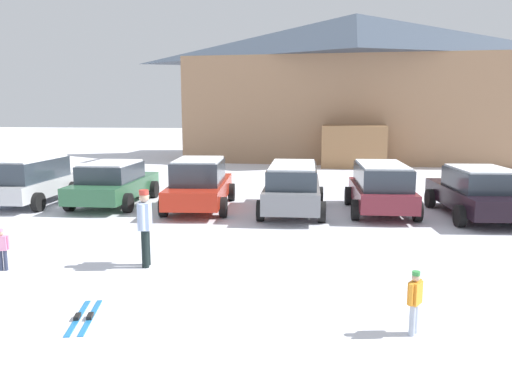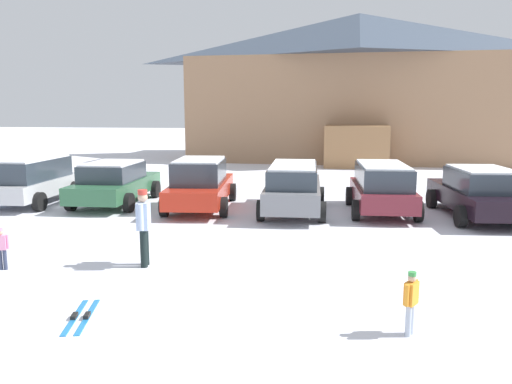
{
  "view_description": "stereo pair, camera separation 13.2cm",
  "coord_description": "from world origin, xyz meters",
  "px_view_note": "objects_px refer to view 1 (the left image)",
  "views": [
    {
      "loc": [
        2.71,
        -4.87,
        3.36
      ],
      "look_at": [
        0.95,
        8.82,
        1.04
      ],
      "focal_mm": 35.0,
      "sensor_mm": 36.0,
      "label": 1
    },
    {
      "loc": [
        2.84,
        -4.85,
        3.36
      ],
      "look_at": [
        0.95,
        8.82,
        1.04
      ],
      "focal_mm": 35.0,
      "sensor_mm": 36.0,
      "label": 2
    }
  ],
  "objects_px": {
    "parked_silver_wagon": "(30,179)",
    "parked_black_sedan": "(478,192)",
    "pair_of_skis": "(84,317)",
    "parked_maroon_van": "(381,186)",
    "parked_green_coupe": "(113,183)",
    "skier_adult_in_blue_parka": "(145,224)",
    "parked_red_sedan": "(200,184)",
    "ski_lodge": "(354,86)",
    "skier_child_in_orange_jacket": "(415,299)",
    "parked_grey_wagon": "(293,186)",
    "skier_child_in_pink_snowsuit": "(2,247)"
  },
  "relations": [
    {
      "from": "skier_child_in_orange_jacket",
      "to": "parked_silver_wagon",
      "type": "bearing_deg",
      "value": 142.22
    },
    {
      "from": "parked_green_coupe",
      "to": "skier_adult_in_blue_parka",
      "type": "bearing_deg",
      "value": -61.94
    },
    {
      "from": "parked_silver_wagon",
      "to": "parked_red_sedan",
      "type": "xyz_separation_m",
      "value": [
        6.11,
        0.0,
        -0.04
      ]
    },
    {
      "from": "pair_of_skis",
      "to": "parked_silver_wagon",
      "type": "bearing_deg",
      "value": 125.21
    },
    {
      "from": "parked_grey_wagon",
      "to": "skier_child_in_pink_snowsuit",
      "type": "relative_size",
      "value": 5.17
    },
    {
      "from": "skier_adult_in_blue_parka",
      "to": "parked_maroon_van",
      "type": "bearing_deg",
      "value": 48.47
    },
    {
      "from": "parked_red_sedan",
      "to": "parked_grey_wagon",
      "type": "height_order",
      "value": "parked_red_sedan"
    },
    {
      "from": "parked_red_sedan",
      "to": "parked_black_sedan",
      "type": "xyz_separation_m",
      "value": [
        8.92,
        -0.23,
        -0.05
      ]
    },
    {
      "from": "ski_lodge",
      "to": "parked_black_sedan",
      "type": "relative_size",
      "value": 4.66
    },
    {
      "from": "skier_adult_in_blue_parka",
      "to": "parked_green_coupe",
      "type": "bearing_deg",
      "value": 118.06
    },
    {
      "from": "skier_child_in_pink_snowsuit",
      "to": "skier_child_in_orange_jacket",
      "type": "bearing_deg",
      "value": -14.11
    },
    {
      "from": "ski_lodge",
      "to": "skier_child_in_pink_snowsuit",
      "type": "xyz_separation_m",
      "value": [
        -8.73,
        -25.51,
        -4.33
      ]
    },
    {
      "from": "parked_green_coupe",
      "to": "skier_child_in_pink_snowsuit",
      "type": "bearing_deg",
      "value": -84.73
    },
    {
      "from": "skier_child_in_orange_jacket",
      "to": "pair_of_skis",
      "type": "xyz_separation_m",
      "value": [
        -5.18,
        -0.08,
        -0.54
      ]
    },
    {
      "from": "ski_lodge",
      "to": "parked_maroon_van",
      "type": "bearing_deg",
      "value": -90.64
    },
    {
      "from": "parked_green_coupe",
      "to": "skier_child_in_orange_jacket",
      "type": "xyz_separation_m",
      "value": [
        8.66,
        -9.33,
        -0.22
      ]
    },
    {
      "from": "parked_black_sedan",
      "to": "skier_adult_in_blue_parka",
      "type": "height_order",
      "value": "skier_adult_in_blue_parka"
    },
    {
      "from": "parked_red_sedan",
      "to": "ski_lodge",
      "type": "bearing_deg",
      "value": 71.51
    },
    {
      "from": "parked_black_sedan",
      "to": "skier_child_in_pink_snowsuit",
      "type": "bearing_deg",
      "value": -149.54
    },
    {
      "from": "pair_of_skis",
      "to": "ski_lodge",
      "type": "bearing_deg",
      "value": 77.88
    },
    {
      "from": "ski_lodge",
      "to": "parked_green_coupe",
      "type": "height_order",
      "value": "ski_lodge"
    },
    {
      "from": "parked_black_sedan",
      "to": "skier_adult_in_blue_parka",
      "type": "xyz_separation_m",
      "value": [
        -8.57,
        -6.07,
        0.14
      ]
    },
    {
      "from": "skier_child_in_pink_snowsuit",
      "to": "parked_red_sedan",
      "type": "bearing_deg",
      "value": 70.02
    },
    {
      "from": "ski_lodge",
      "to": "skier_adult_in_blue_parka",
      "type": "relative_size",
      "value": 13.28
    },
    {
      "from": "skier_child_in_orange_jacket",
      "to": "pair_of_skis",
      "type": "height_order",
      "value": "skier_child_in_orange_jacket"
    },
    {
      "from": "parked_green_coupe",
      "to": "skier_child_in_pink_snowsuit",
      "type": "distance_m",
      "value": 7.36
    },
    {
      "from": "parked_green_coupe",
      "to": "parked_red_sedan",
      "type": "distance_m",
      "value": 3.23
    },
    {
      "from": "parked_green_coupe",
      "to": "ski_lodge",
      "type": "bearing_deg",
      "value": 62.65
    },
    {
      "from": "parked_red_sedan",
      "to": "parked_maroon_van",
      "type": "bearing_deg",
      "value": 0.75
    },
    {
      "from": "pair_of_skis",
      "to": "skier_adult_in_blue_parka",
      "type": "bearing_deg",
      "value": 88.51
    },
    {
      "from": "skier_child_in_orange_jacket",
      "to": "parked_green_coupe",
      "type": "bearing_deg",
      "value": 132.88
    },
    {
      "from": "ski_lodge",
      "to": "parked_black_sedan",
      "type": "bearing_deg",
      "value": -81.78
    },
    {
      "from": "parked_silver_wagon",
      "to": "parked_green_coupe",
      "type": "height_order",
      "value": "parked_silver_wagon"
    },
    {
      "from": "parked_grey_wagon",
      "to": "skier_adult_in_blue_parka",
      "type": "bearing_deg",
      "value": -114.84
    },
    {
      "from": "parked_maroon_van",
      "to": "parked_black_sedan",
      "type": "relative_size",
      "value": 0.87
    },
    {
      "from": "ski_lodge",
      "to": "skier_child_in_pink_snowsuit",
      "type": "bearing_deg",
      "value": -108.9
    },
    {
      "from": "parked_silver_wagon",
      "to": "parked_black_sedan",
      "type": "height_order",
      "value": "parked_silver_wagon"
    },
    {
      "from": "parked_green_coupe",
      "to": "pair_of_skis",
      "type": "xyz_separation_m",
      "value": [
        3.48,
        -9.41,
        -0.76
      ]
    },
    {
      "from": "pair_of_skis",
      "to": "parked_maroon_van",
      "type": "bearing_deg",
      "value": 57.91
    },
    {
      "from": "skier_child_in_orange_jacket",
      "to": "skier_child_in_pink_snowsuit",
      "type": "xyz_separation_m",
      "value": [
        -7.99,
        2.01,
        -0.05
      ]
    },
    {
      "from": "parked_black_sedan",
      "to": "parked_grey_wagon",
      "type": "bearing_deg",
      "value": -179.94
    },
    {
      "from": "parked_red_sedan",
      "to": "pair_of_skis",
      "type": "bearing_deg",
      "value": -88.26
    },
    {
      "from": "skier_child_in_orange_jacket",
      "to": "pair_of_skis",
      "type": "distance_m",
      "value": 5.21
    },
    {
      "from": "parked_green_coupe",
      "to": "pair_of_skis",
      "type": "distance_m",
      "value": 10.06
    },
    {
      "from": "parked_red_sedan",
      "to": "skier_child_in_pink_snowsuit",
      "type": "distance_m",
      "value": 7.41
    },
    {
      "from": "parked_red_sedan",
      "to": "skier_child_in_orange_jacket",
      "type": "relative_size",
      "value": 4.81
    },
    {
      "from": "parked_silver_wagon",
      "to": "skier_child_in_orange_jacket",
      "type": "distance_m",
      "value": 14.64
    },
    {
      "from": "parked_red_sedan",
      "to": "parked_green_coupe",
      "type": "bearing_deg",
      "value": 173.56
    },
    {
      "from": "parked_grey_wagon",
      "to": "pair_of_skis",
      "type": "height_order",
      "value": "parked_grey_wagon"
    },
    {
      "from": "skier_adult_in_blue_parka",
      "to": "skier_child_in_pink_snowsuit",
      "type": "distance_m",
      "value": 2.98
    }
  ]
}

